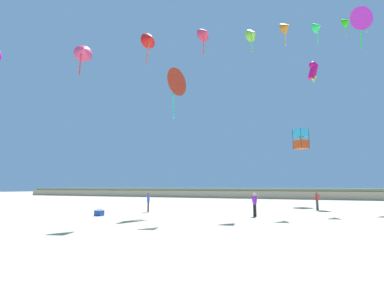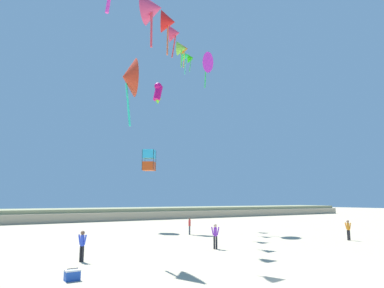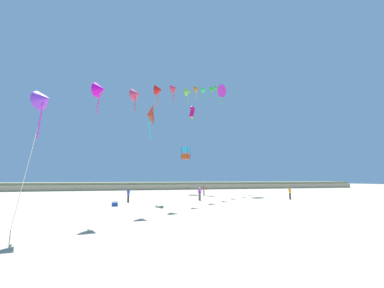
{
  "view_description": "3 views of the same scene",
  "coord_description": "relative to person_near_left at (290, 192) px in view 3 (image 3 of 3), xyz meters",
  "views": [
    {
      "loc": [
        6.76,
        -11.52,
        1.97
      ],
      "look_at": [
        -2.43,
        8.5,
        5.15
      ],
      "focal_mm": 28.0,
      "sensor_mm": 36.0,
      "label": 1
    },
    {
      "loc": [
        -11.68,
        -9.34,
        3.14
      ],
      "look_at": [
        -0.01,
        8.6,
        6.63
      ],
      "focal_mm": 32.0,
      "sensor_mm": 36.0,
      "label": 2
    },
    {
      "loc": [
        -8.0,
        -21.48,
        2.63
      ],
      "look_at": [
        1.6,
        10.8,
        7.21
      ],
      "focal_mm": 24.0,
      "sensor_mm": 36.0,
      "label": 3
    }
  ],
  "objects": [
    {
      "name": "ground_plane",
      "position": [
        -13.63,
        -7.06,
        -0.9
      ],
      "size": [
        240.0,
        240.0,
        0.0
      ],
      "primitive_type": "plane",
      "color": "tan"
    },
    {
      "name": "dune_ridge",
      "position": [
        -13.63,
        38.45,
        -0.02
      ],
      "size": [
        120.0,
        11.21,
        1.78
      ],
      "color": "tan",
      "rests_on": "ground"
    },
    {
      "name": "large_kite_high_solo",
      "position": [
        -9.55,
        16.15,
        6.36
      ],
      "size": [
        1.72,
        1.72,
        2.2
      ],
      "color": "#D34717"
    },
    {
      "name": "person_mid_center",
      "position": [
        -11.61,
        1.89,
        0.02
      ],
      "size": [
        0.51,
        0.37,
        1.59
      ],
      "color": "black",
      "rests_on": "ground"
    },
    {
      "name": "large_kite_outer_drift",
      "position": [
        -7.92,
        17.56,
        14.47
      ],
      "size": [
        1.46,
        1.21,
        2.55
      ],
      "color": "#C50F6E"
    },
    {
      "name": "large_kite_mid_trail",
      "position": [
        -17.9,
        1.86,
        9.4
      ],
      "size": [
        1.36,
        2.44,
        4.14
      ],
      "color": "red"
    },
    {
      "name": "person_near_left",
      "position": [
        0.0,
        0.0,
        0.0
      ],
      "size": [
        0.21,
        0.54,
        1.55
      ],
      "color": "black",
      "rests_on": "ground"
    },
    {
      "name": "person_near_right",
      "position": [
        -8.03,
        10.58,
        -0.02
      ],
      "size": [
        0.43,
        0.42,
        1.52
      ],
      "color": "#474C56",
      "rests_on": "ground"
    },
    {
      "name": "person_far_left",
      "position": [
        -20.13,
        1.96,
        -0.0
      ],
      "size": [
        0.37,
        0.49,
        1.55
      ],
      "color": "black",
      "rests_on": "ground"
    },
    {
      "name": "large_kite_low_lead",
      "position": [
        -3.12,
        14.84,
        18.26
      ],
      "size": [
        2.71,
        2.12,
        4.38
      ],
      "color": "#D12DC9"
    },
    {
      "name": "beach_cooler",
      "position": [
        -21.58,
        -2.0,
        -0.69
      ],
      "size": [
        0.58,
        0.41,
        0.46
      ],
      "color": "blue",
      "rests_on": "ground"
    },
    {
      "name": "kite_banner_string",
      "position": [
        -13.6,
        3.48,
        13.49
      ],
      "size": [
        25.64,
        35.01,
        22.44
      ],
      "color": "#943CEA"
    }
  ]
}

